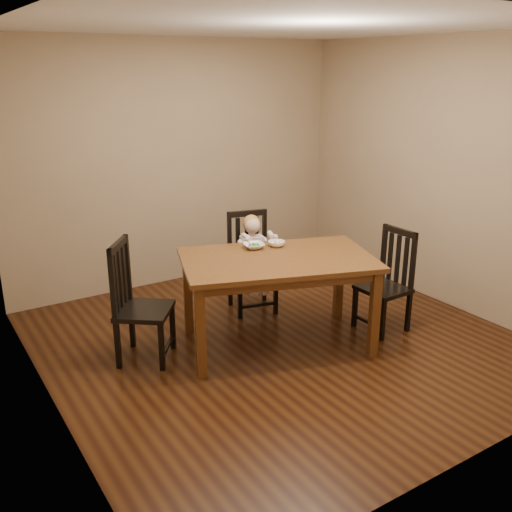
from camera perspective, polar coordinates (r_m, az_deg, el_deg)
room at (r=4.83m, az=2.62°, el=5.87°), size 4.01×4.01×2.71m
dining_table at (r=4.98m, az=2.18°, el=-1.18°), size 1.88×1.48×0.82m
chair_child at (r=5.82m, az=-0.51°, el=-0.76°), size 0.53×0.51×1.01m
chair_left at (r=4.91m, az=-11.73°, el=-4.72°), size 0.62×0.62×1.05m
chair_right at (r=5.51m, az=12.97°, el=-2.57°), size 0.41×0.43×0.97m
toddler at (r=5.73m, az=-0.36°, el=0.31°), size 0.38×0.44×0.52m
bowl_peas at (r=5.18m, az=-0.21°, el=1.02°), size 0.23×0.23×0.05m
bowl_veg at (r=5.24m, az=2.07°, el=1.24°), size 0.16×0.16×0.05m
fork at (r=5.15m, az=-0.59°, el=1.15°), size 0.03×0.12×0.05m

